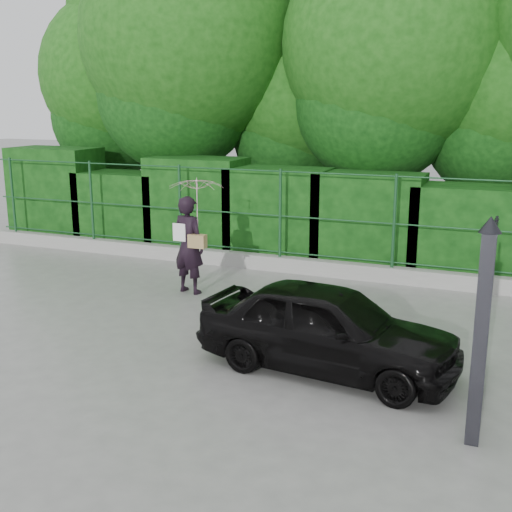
% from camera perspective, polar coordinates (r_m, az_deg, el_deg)
% --- Properties ---
extents(ground, '(80.00, 80.00, 0.00)m').
position_cam_1_polar(ground, '(9.57, -9.63, -7.49)').
color(ground, gray).
extents(kerb, '(14.00, 0.25, 0.30)m').
position_cam_1_polar(kerb, '(13.36, 0.51, -0.52)').
color(kerb, '#9E9E99').
rests_on(kerb, ground).
extents(fence, '(14.13, 0.06, 1.80)m').
position_cam_1_polar(fence, '(13.07, 1.42, 3.86)').
color(fence, '#174422').
rests_on(fence, kerb).
extents(hedge, '(14.20, 1.20, 2.28)m').
position_cam_1_polar(hedge, '(14.13, 1.72, 3.84)').
color(hedge, black).
rests_on(hedge, ground).
extents(trees, '(17.10, 6.15, 8.08)m').
position_cam_1_polar(trees, '(15.75, 9.21, 17.83)').
color(trees, black).
rests_on(trees, ground).
extents(gate, '(0.22, 2.33, 2.36)m').
position_cam_1_polar(gate, '(7.17, 19.60, -5.28)').
color(gate, black).
rests_on(gate, ground).
extents(woman, '(1.00, 1.00, 2.11)m').
position_cam_1_polar(woman, '(11.50, -5.56, 3.35)').
color(woman, black).
rests_on(woman, ground).
extents(car, '(3.53, 1.75, 1.16)m').
position_cam_1_polar(car, '(8.34, 6.40, -6.35)').
color(car, black).
rests_on(car, ground).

